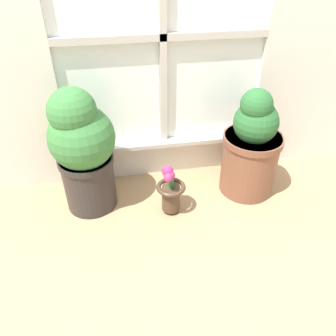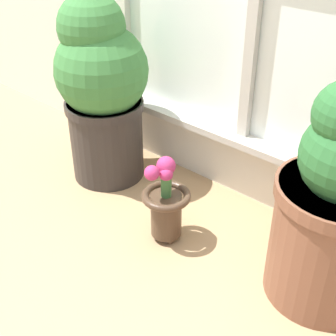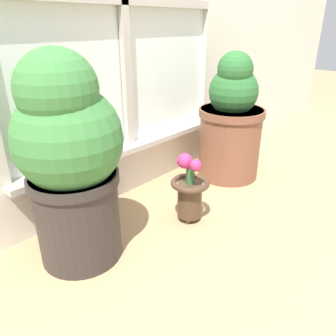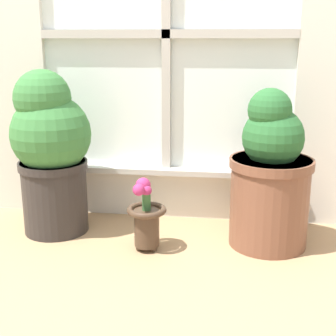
% 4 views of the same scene
% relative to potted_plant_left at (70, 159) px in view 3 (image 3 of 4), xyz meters
% --- Properties ---
extents(ground_plane, '(10.00, 10.00, 0.00)m').
position_rel_potted_plant_left_xyz_m(ground_plane, '(0.44, -0.34, -0.35)').
color(ground_plane, tan).
extents(potted_plant_left, '(0.32, 0.32, 0.67)m').
position_rel_potted_plant_left_xyz_m(potted_plant_left, '(0.00, 0.00, 0.00)').
color(potted_plant_left, '#2D2826').
rests_on(potted_plant_left, ground_plane).
extents(potted_plant_right, '(0.32, 0.32, 0.61)m').
position_rel_potted_plant_left_xyz_m(potted_plant_right, '(0.87, -0.02, -0.08)').
color(potted_plant_right, brown).
rests_on(potted_plant_right, ground_plane).
extents(flower_vase, '(0.15, 0.15, 0.28)m').
position_rel_potted_plant_left_xyz_m(flower_vase, '(0.41, -0.13, -0.22)').
color(flower_vase, '#473323').
rests_on(flower_vase, ground_plane).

